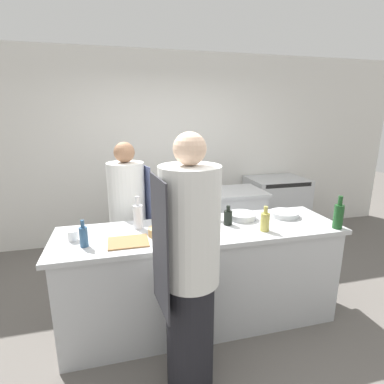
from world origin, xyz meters
name	(u,v)px	position (x,y,z in m)	size (l,w,h in m)	color
ground_plane	(201,318)	(0.00, 0.00, 0.00)	(16.00, 16.00, 0.00)	#605B56
wall_back	(163,149)	(0.00, 2.13, 1.40)	(8.00, 0.06, 2.80)	silver
prep_counter	(201,275)	(0.00, 0.00, 0.47)	(2.54, 0.73, 0.93)	#B7BABC
pass_counter	(200,226)	(0.33, 1.23, 0.47)	(1.72, 0.65, 0.93)	#B7BABC
oven_range	(275,207)	(1.74, 1.74, 0.47)	(0.89, 0.68, 0.94)	#B7BABC
chef_at_prep_near	(189,271)	(-0.28, -0.66, 0.91)	(0.42, 0.40, 1.82)	black
chef_at_stove	(128,220)	(-0.61, 0.69, 0.82)	(0.43, 0.42, 1.65)	black
bottle_olive_oil	(228,217)	(0.26, 0.04, 1.00)	(0.08, 0.08, 0.18)	black
bottle_vinegar	(338,216)	(1.18, -0.28, 1.05)	(0.08, 0.08, 0.30)	#19471E
bottle_wine	(138,216)	(-0.54, 0.15, 1.05)	(0.08, 0.08, 0.30)	silver
bottle_cooking_oil	(84,236)	(-0.98, -0.13, 1.01)	(0.06, 0.06, 0.21)	#2D5175
bottle_sauce	(208,206)	(0.14, 0.28, 1.05)	(0.08, 0.08, 0.29)	#5B2319
bottle_water	(265,221)	(0.52, -0.18, 1.02)	(0.08, 0.08, 0.22)	#B2A84C
bowl_mixing_large	(187,228)	(-0.14, -0.03, 0.96)	(0.19, 0.19, 0.07)	navy
bowl_prep_small	(159,232)	(-0.39, -0.05, 0.96)	(0.17, 0.17, 0.07)	tan
bowl_ceramic_blue	(284,214)	(0.89, 0.11, 0.95)	(0.28, 0.28, 0.05)	#B7BABC
bowl_wooden_salad	(242,216)	(0.45, 0.15, 0.96)	(0.27, 0.27, 0.06)	#B7BABC
cup	(73,236)	(-1.08, 0.01, 0.97)	(0.08, 0.08, 0.08)	white
cutting_board	(128,242)	(-0.65, -0.14, 0.93)	(0.31, 0.25, 0.01)	olive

